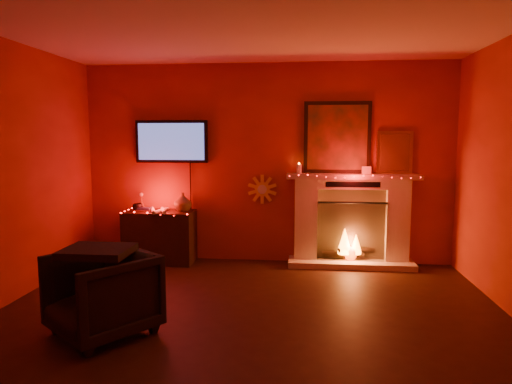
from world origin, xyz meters
The scene contains 6 objects.
room centered at (0.00, 0.00, 1.35)m, with size 5.00×5.00×5.00m.
fireplace centered at (1.14, 2.39, 0.72)m, with size 1.72×0.40×2.18m.
tv centered at (-1.30, 2.45, 1.65)m, with size 1.00×0.07×1.24m.
sunburst_clock centered at (-0.05, 2.48, 1.00)m, with size 0.40×0.03×0.40m.
console_table centered at (-1.43, 2.26, 0.39)m, with size 0.93×0.53×0.96m.
armchair centered at (-1.22, -0.05, 0.36)m, with size 0.77×0.80×0.72m, color black.
Camera 1 is at (0.49, -3.70, 1.70)m, focal length 32.00 mm.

